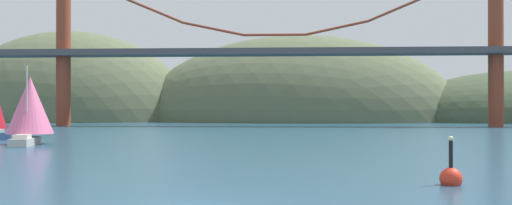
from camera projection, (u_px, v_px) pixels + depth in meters
The scene contains 6 objects.
ground_plane at pixel (192, 204), 24.33m from camera, with size 360.00×360.00×0.00m, color navy.
headland_left at pixel (70, 121), 162.59m from camera, with size 64.66×44.00×46.73m, color #5B6647.
headland_center at pixel (300, 121), 158.73m from camera, with size 82.56×44.00×43.72m, color #5B6647.
suspension_bridge at pixel (275, 47), 119.22m from camera, with size 118.87×6.00×32.66m.
sailboat_pink_spinnaker at pixel (30, 108), 62.68m from camera, with size 5.42×7.96×7.87m.
channel_buoy at pixel (451, 177), 30.33m from camera, with size 1.10×1.10×2.64m.
Camera 1 is at (4.08, -24.14, 3.85)m, focal length 43.72 mm.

